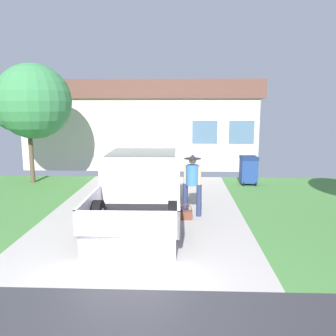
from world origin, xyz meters
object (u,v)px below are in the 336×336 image
(front_yard_tree, at_px, (30,102))
(wheeled_trash_bin, at_px, (249,169))
(pickup_truck, at_px, (142,186))
(person_with_hat, at_px, (192,180))
(handbag, at_px, (186,214))
(house_with_garage, at_px, (145,123))

(front_yard_tree, bearing_deg, wheeled_trash_bin, 0.48)
(pickup_truck, relative_size, wheeled_trash_bin, 4.89)
(person_with_hat, height_order, handbag, person_with_hat)
(handbag, distance_m, front_yard_tree, 7.62)
(handbag, xyz_separation_m, house_with_garage, (-2.04, 9.58, 1.91))
(house_with_garage, relative_size, wheeled_trash_bin, 10.47)
(house_with_garage, xyz_separation_m, front_yard_tree, (-3.67, -5.45, 0.98))
(house_with_garage, height_order, wheeled_trash_bin, house_with_garage)
(pickup_truck, height_order, front_yard_tree, front_yard_tree)
(pickup_truck, bearing_deg, handbag, -24.65)
(person_with_hat, relative_size, handbag, 3.96)
(person_with_hat, height_order, house_with_garage, house_with_garage)
(person_with_hat, bearing_deg, wheeled_trash_bin, -100.39)
(person_with_hat, bearing_deg, pickup_truck, 11.77)
(house_with_garage, bearing_deg, handbag, -78.01)
(front_yard_tree, xyz_separation_m, wheeled_trash_bin, (8.07, 0.07, -2.45))
(pickup_truck, bearing_deg, front_yard_tree, 140.78)
(person_with_hat, height_order, front_yard_tree, front_yard_tree)
(pickup_truck, distance_m, handbag, 1.43)
(handbag, bearing_deg, person_with_hat, 65.96)
(person_with_hat, distance_m, house_with_garage, 9.55)
(person_with_hat, bearing_deg, house_with_garage, -57.21)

